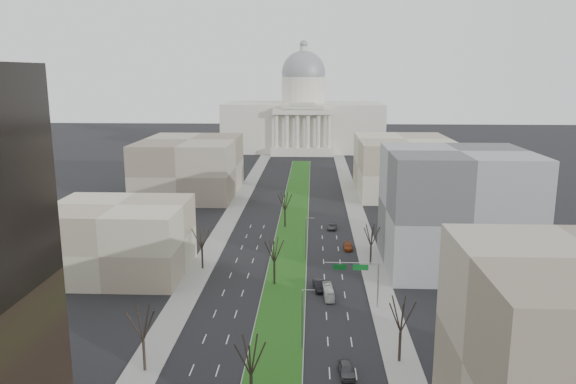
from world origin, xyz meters
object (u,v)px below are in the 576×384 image
(car_grey_near, at_px, (346,369))
(box_van, at_px, (328,292))
(car_grey_far, at_px, (332,227))
(car_red, at_px, (348,246))
(car_black, at_px, (319,285))

(car_grey_near, bearing_deg, box_van, 88.34)
(car_grey_near, height_order, car_grey_far, car_grey_near)
(car_red, xyz_separation_m, car_grey_far, (-3.01, 16.61, -0.02))
(car_black, xyz_separation_m, box_van, (1.60, -3.26, 0.09))
(car_grey_near, height_order, car_red, car_grey_near)
(car_grey_far, relative_size, box_van, 0.70)
(car_grey_near, bearing_deg, car_black, 91.01)
(car_black, bearing_deg, box_van, -72.06)
(car_red, bearing_deg, car_black, -105.68)
(box_van, bearing_deg, car_red, 75.03)
(car_grey_far, bearing_deg, car_grey_near, -84.58)
(car_grey_near, xyz_separation_m, car_red, (3.47, 54.07, -0.13))
(car_black, bearing_deg, car_grey_near, -91.85)
(car_black, relative_size, box_van, 0.77)
(car_grey_near, xyz_separation_m, car_black, (-3.30, 29.56, 0.04))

